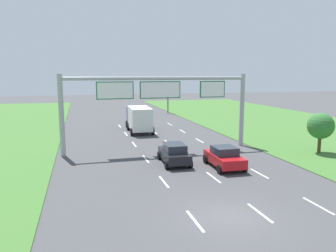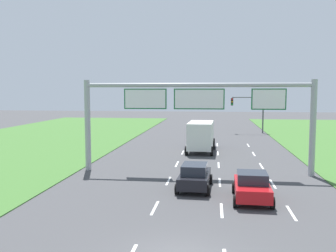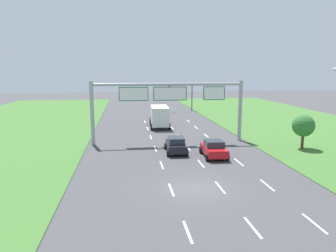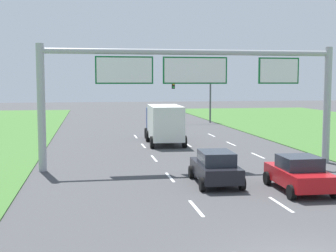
{
  "view_description": "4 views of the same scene",
  "coord_description": "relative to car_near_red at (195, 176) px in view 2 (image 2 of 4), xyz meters",
  "views": [
    {
      "loc": [
        -6.87,
        -13.96,
        6.98
      ],
      "look_at": [
        0.64,
        13.77,
        2.41
      ],
      "focal_mm": 35.0,
      "sensor_mm": 36.0,
      "label": 1
    },
    {
      "loc": [
        1.27,
        -13.06,
        6.15
      ],
      "look_at": [
        -2.06,
        14.32,
        3.57
      ],
      "focal_mm": 40.0,
      "sensor_mm": 36.0,
      "label": 2
    },
    {
      "loc": [
        -4.8,
        -21.4,
        8.25
      ],
      "look_at": [
        -0.31,
        12.67,
        2.28
      ],
      "focal_mm": 35.0,
      "sensor_mm": 36.0,
      "label": 3
    },
    {
      "loc": [
        -5.82,
        -11.46,
        4.96
      ],
      "look_at": [
        -1.34,
        15.07,
        2.37
      ],
      "focal_mm": 50.0,
      "sensor_mm": 36.0,
      "label": 4
    }
  ],
  "objects": [
    {
      "name": "lane_dashes_inner_right",
      "position": [
        1.61,
        -4.07,
        -0.82
      ],
      "size": [
        0.14,
        50.4,
        0.01
      ],
      "color": "white",
      "rests_on": "ground_plane"
    },
    {
      "name": "box_truck",
      "position": [
        -0.08,
        15.31,
        0.84
      ],
      "size": [
        2.9,
        7.45,
        3.05
      ],
      "rotation": [
        0.0,
        0.0,
        -0.04
      ],
      "color": "navy",
      "rests_on": "ground_plane"
    },
    {
      "name": "car_lead_silver",
      "position": [
        3.33,
        -2.03,
        -0.02
      ],
      "size": [
        2.24,
        4.04,
        1.6
      ],
      "rotation": [
        0.0,
        0.0,
        -0.03
      ],
      "color": "red",
      "rests_on": "ground_plane"
    },
    {
      "name": "traffic_light_mast",
      "position": [
        6.4,
        32.7,
        3.05
      ],
      "size": [
        4.76,
        0.49,
        5.6
      ],
      "color": "#47494F",
      "rests_on": "ground_plane"
    },
    {
      "name": "sign_gantry",
      "position": [
        -0.1,
        4.75,
        4.14
      ],
      "size": [
        17.24,
        0.44,
        7.0
      ],
      "color": "#9EA0A5",
      "rests_on": "ground_plane"
    },
    {
      "name": "lane_dashes_inner_left",
      "position": [
        -1.89,
        -4.07,
        -0.82
      ],
      "size": [
        0.14,
        50.4,
        0.01
      ],
      "color": "white",
      "rests_on": "ground_plane"
    },
    {
      "name": "lane_dashes_slip",
      "position": [
        5.11,
        -4.07,
        -0.82
      ],
      "size": [
        0.14,
        50.4,
        0.01
      ],
      "color": "white",
      "rests_on": "ground_plane"
    },
    {
      "name": "car_near_red",
      "position": [
        0.0,
        0.0,
        0.0
      ],
      "size": [
        2.22,
        4.08,
        1.62
      ],
      "rotation": [
        0.0,
        0.0,
        -0.04
      ],
      "color": "black",
      "rests_on": "ground_plane"
    }
  ]
}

